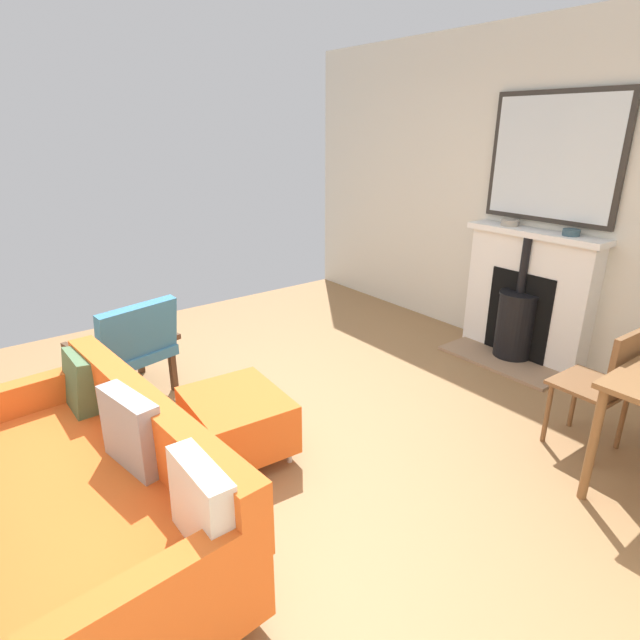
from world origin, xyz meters
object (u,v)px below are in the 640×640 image
object	(u,v)px
mantel_bowl_far	(571,232)
dining_chair_near_fireplace	(606,381)
ottoman	(237,419)
armchair_accent	(129,345)
mantel_bowl_near	(510,222)
fireplace	(524,303)
sofa	(93,493)

from	to	relation	value
mantel_bowl_far	dining_chair_near_fireplace	xyz separation A→B (m)	(0.95, 0.84, -0.67)
ottoman	armchair_accent	xyz separation A→B (m)	(0.27, -1.14, 0.18)
mantel_bowl_far	armchair_accent	world-z (taller)	mantel_bowl_far
mantel_bowl_near	armchair_accent	distance (m)	3.31
ottoman	fireplace	bearing A→B (deg)	175.45
mantel_bowl_near	armchair_accent	bearing A→B (deg)	-19.95
fireplace	armchair_accent	bearing A→B (deg)	-24.27
mantel_bowl_near	sofa	size ratio (longest dim) A/B	0.08
dining_chair_near_fireplace	mantel_bowl_near	bearing A→B (deg)	-124.28
sofa	armchair_accent	size ratio (longest dim) A/B	2.47
fireplace	sofa	xyz separation A→B (m)	(3.66, 0.06, -0.18)
fireplace	ottoman	distance (m)	2.76
mantel_bowl_far	sofa	bearing A→B (deg)	-3.57
sofa	mantel_bowl_far	bearing A→B (deg)	176.43
sofa	dining_chair_near_fireplace	bearing A→B (deg)	158.62
mantel_bowl_near	sofa	world-z (taller)	mantel_bowl_near
fireplace	dining_chair_near_fireplace	xyz separation A→B (m)	(0.92, 1.13, -0.00)
ottoman	dining_chair_near_fireplace	world-z (taller)	dining_chair_near_fireplace
fireplace	ottoman	xyz separation A→B (m)	(2.74, -0.22, -0.26)
ottoman	armchair_accent	bearing A→B (deg)	-76.61
armchair_accent	mantel_bowl_far	bearing A→B (deg)	151.44
mantel_bowl_near	dining_chair_near_fireplace	world-z (taller)	mantel_bowl_near
mantel_bowl_near	armchair_accent	size ratio (longest dim) A/B	0.19
mantel_bowl_near	dining_chair_near_fireplace	size ratio (longest dim) A/B	0.18
armchair_accent	dining_chair_near_fireplace	xyz separation A→B (m)	(-2.09, 2.49, 0.07)
sofa	dining_chair_near_fireplace	world-z (taller)	dining_chair_near_fireplace
fireplace	armchair_accent	distance (m)	3.30
fireplace	dining_chair_near_fireplace	distance (m)	1.46
fireplace	mantel_bowl_near	world-z (taller)	mantel_bowl_near
sofa	armchair_accent	bearing A→B (deg)	-114.51
armchair_accent	dining_chair_near_fireplace	size ratio (longest dim) A/B	0.93
sofa	dining_chair_near_fireplace	distance (m)	2.94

